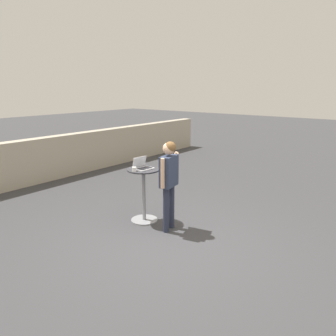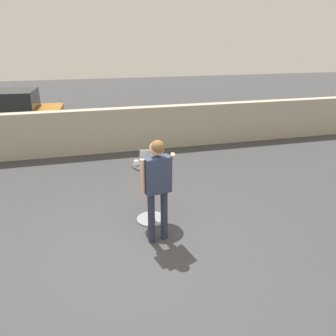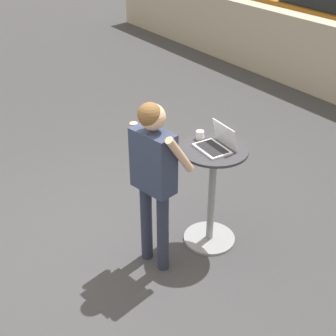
# 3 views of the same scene
# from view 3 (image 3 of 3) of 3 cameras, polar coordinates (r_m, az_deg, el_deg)

# --- Properties ---
(ground_plane) EXTENTS (50.00, 50.00, 0.00)m
(ground_plane) POSITION_cam_3_polar(r_m,az_deg,el_deg) (4.80, -7.90, -9.93)
(ground_plane) COLOR #3D3D3F
(cafe_table) EXTENTS (0.63, 0.63, 1.06)m
(cafe_table) POSITION_cam_3_polar(r_m,az_deg,el_deg) (4.55, 5.37, -2.74)
(cafe_table) COLOR gray
(cafe_table) RESTS_ON ground_plane
(laptop) EXTENTS (0.35, 0.31, 0.23)m
(laptop) POSITION_cam_3_polar(r_m,az_deg,el_deg) (4.30, 5.94, 2.97)
(laptop) COLOR silver
(laptop) RESTS_ON cafe_table
(coffee_mug) EXTENTS (0.11, 0.08, 0.08)m
(coffee_mug) POSITION_cam_3_polar(r_m,az_deg,el_deg) (4.46, 3.93, 4.04)
(coffee_mug) COLOR white
(coffee_mug) RESTS_ON cafe_table
(standing_person) EXTENTS (0.54, 0.42, 1.67)m
(standing_person) POSITION_cam_3_polar(r_m,az_deg,el_deg) (4.00, -1.81, -0.01)
(standing_person) COLOR #282D42
(standing_person) RESTS_ON ground_plane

